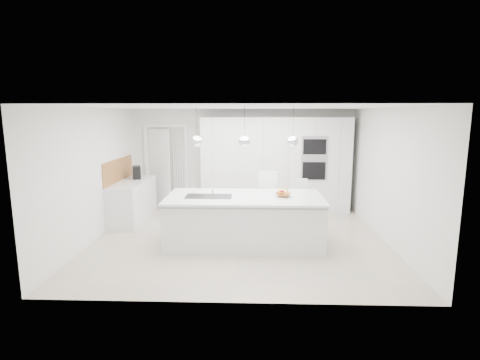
{
  "coord_description": "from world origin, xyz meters",
  "views": [
    {
      "loc": [
        0.25,
        -6.93,
        2.38
      ],
      "look_at": [
        0.0,
        0.3,
        1.1
      ],
      "focal_mm": 28.0,
      "sensor_mm": 36.0,
      "label": 1
    }
  ],
  "objects_px": {
    "island_base": "(244,222)",
    "fruit_bowl": "(283,195)",
    "bar_stool_left": "(268,202)",
    "bar_stool_right": "(300,205)",
    "espresso_machine": "(137,172)"
  },
  "relations": [
    {
      "from": "bar_stool_left",
      "to": "bar_stool_right",
      "type": "height_order",
      "value": "bar_stool_left"
    },
    {
      "from": "island_base",
      "to": "bar_stool_right",
      "type": "distance_m",
      "value": 1.48
    },
    {
      "from": "island_base",
      "to": "fruit_bowl",
      "type": "bearing_deg",
      "value": 2.25
    },
    {
      "from": "fruit_bowl",
      "to": "bar_stool_right",
      "type": "distance_m",
      "value": 1.09
    },
    {
      "from": "espresso_machine",
      "to": "bar_stool_left",
      "type": "distance_m",
      "value": 3.2
    },
    {
      "from": "espresso_machine",
      "to": "bar_stool_left",
      "type": "xyz_separation_m",
      "value": [
        2.99,
        -1.03,
        -0.44
      ]
    },
    {
      "from": "bar_stool_left",
      "to": "bar_stool_right",
      "type": "xyz_separation_m",
      "value": [
        0.67,
        0.16,
        -0.09
      ]
    },
    {
      "from": "island_base",
      "to": "espresso_machine",
      "type": "relative_size",
      "value": 9.42
    },
    {
      "from": "espresso_machine",
      "to": "bar_stool_right",
      "type": "xyz_separation_m",
      "value": [
        3.66,
        -0.87,
        -0.53
      ]
    },
    {
      "from": "island_base",
      "to": "espresso_machine",
      "type": "distance_m",
      "value": 3.17
    },
    {
      "from": "espresso_machine",
      "to": "bar_stool_right",
      "type": "bearing_deg",
      "value": -30.0
    },
    {
      "from": "island_base",
      "to": "fruit_bowl",
      "type": "distance_m",
      "value": 0.87
    },
    {
      "from": "fruit_bowl",
      "to": "espresso_machine",
      "type": "height_order",
      "value": "espresso_machine"
    },
    {
      "from": "fruit_bowl",
      "to": "bar_stool_left",
      "type": "relative_size",
      "value": 0.23
    },
    {
      "from": "island_base",
      "to": "fruit_bowl",
      "type": "xyz_separation_m",
      "value": [
        0.71,
        0.03,
        0.5
      ]
    }
  ]
}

